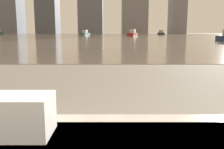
% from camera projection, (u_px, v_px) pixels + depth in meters
% --- Properties ---
extents(towel_stack, '(0.29, 0.18, 0.16)m').
position_uv_depth(towel_stack, '(15.00, 115.00, 0.97)').
color(towel_stack, white).
rests_on(towel_stack, bathtub).
extents(harbor_water, '(180.00, 110.00, 0.01)m').
position_uv_depth(harbor_water, '(113.00, 35.00, 61.45)').
color(harbor_water, gray).
rests_on(harbor_water, ground_plane).
extents(harbor_boat_3, '(2.49, 4.01, 1.42)m').
position_uv_depth(harbor_boat_3, '(134.00, 34.00, 50.71)').
color(harbor_boat_3, maroon).
rests_on(harbor_boat_3, harbor_water).
extents(harbor_boat_4, '(1.54, 3.79, 1.39)m').
position_uv_depth(harbor_boat_4, '(162.00, 33.00, 75.52)').
color(harbor_boat_4, '#2D2D33').
rests_on(harbor_boat_4, harbor_water).
extents(harbor_boat_5, '(2.16, 3.87, 1.37)m').
position_uv_depth(harbor_boat_5, '(86.00, 33.00, 62.26)').
color(harbor_boat_5, '#335647').
rests_on(harbor_boat_5, harbor_water).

